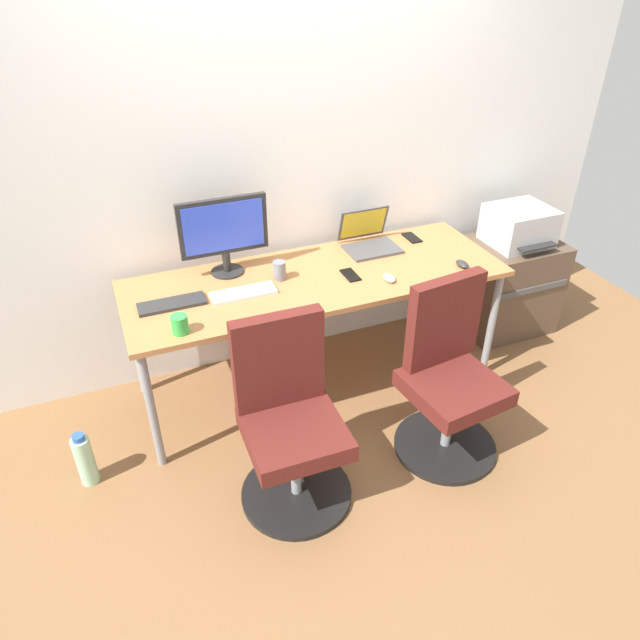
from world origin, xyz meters
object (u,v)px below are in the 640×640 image
Objects in this scene: office_chair_right at (448,379)px; side_cabinet at (507,285)px; coffee_mug at (180,324)px; office_chair_left at (290,423)px; open_laptop at (369,238)px; printer at (519,226)px; desktop_monitor at (224,231)px; water_bottle_on_floor at (85,460)px.

office_chair_right is 1.48× the size of side_cabinet.
side_cabinet is at bearing 9.62° from coffee_mug.
office_chair_left is at bearing -156.15° from side_cabinet.
coffee_mug is (-1.23, 0.45, 0.37)m from office_chair_right.
printer is at bearing -6.27° from open_laptop.
office_chair_right is at bearing -140.83° from printer.
office_chair_right is 1.41m from desktop_monitor.
open_laptop reaches higher than office_chair_left.
desktop_monitor is 5.22× the size of coffee_mug.
open_laptop is at bearing -0.29° from desktop_monitor.
office_chair_right reaches higher than water_bottle_on_floor.
office_chair_right is 1.36m from coffee_mug.
side_cabinet is 2.04× the size of water_bottle_on_floor.
desktop_monitor is at bearing 54.40° from coffee_mug.
office_chair_left is 10.22× the size of coffee_mug.
desktop_monitor reaches higher than office_chair_right.
coffee_mug reaches higher than side_cabinet.
office_chair_left is 0.86m from office_chair_right.
office_chair_left is 1.10m from desktop_monitor.
desktop_monitor is at bearing 176.47° from printer.
office_chair_right is 1.31m from side_cabinet.
open_laptop reaches higher than coffee_mug.
office_chair_left reaches higher than printer.
desktop_monitor is 1.55× the size of open_laptop.
coffee_mug is at bearing -170.38° from side_cabinet.
water_bottle_on_floor is 0.65× the size of desktop_monitor.
office_chair_right is 1.01m from open_laptop.
side_cabinet is 2.32m from coffee_mug.
office_chair_right is at bearing -140.80° from side_cabinet.
printer is 1.29× the size of open_laptop.
water_bottle_on_floor is (-2.80, -0.41, -0.17)m from side_cabinet.
printer is at bearing 39.17° from office_chair_right.
coffee_mug reaches higher than water_bottle_on_floor.
coffee_mug is at bearing 160.00° from office_chair_right.
office_chair_left is 1.00× the size of office_chair_right.
office_chair_left is at bearing -156.18° from printer.
office_chair_right reaches higher than coffee_mug.
open_laptop reaches higher than office_chair_right.
desktop_monitor is (-1.89, 0.12, 0.24)m from printer.
side_cabinet is 1.13m from open_laptop.
printer is 4.35× the size of coffee_mug.
printer is 1.91m from desktop_monitor.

